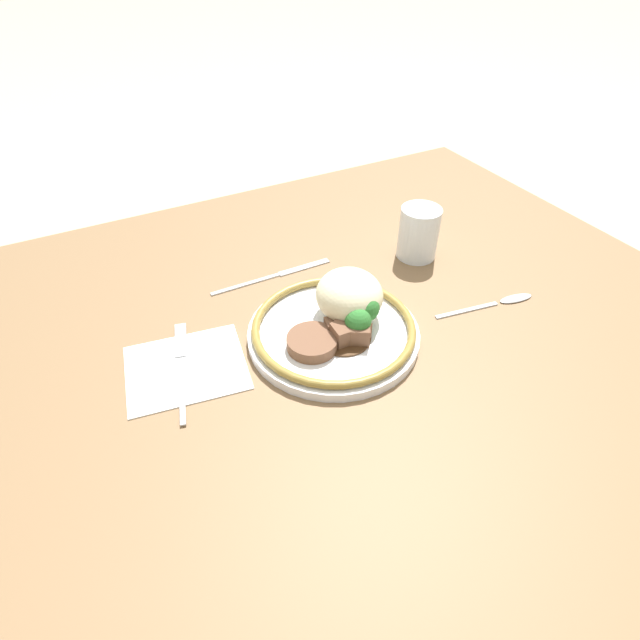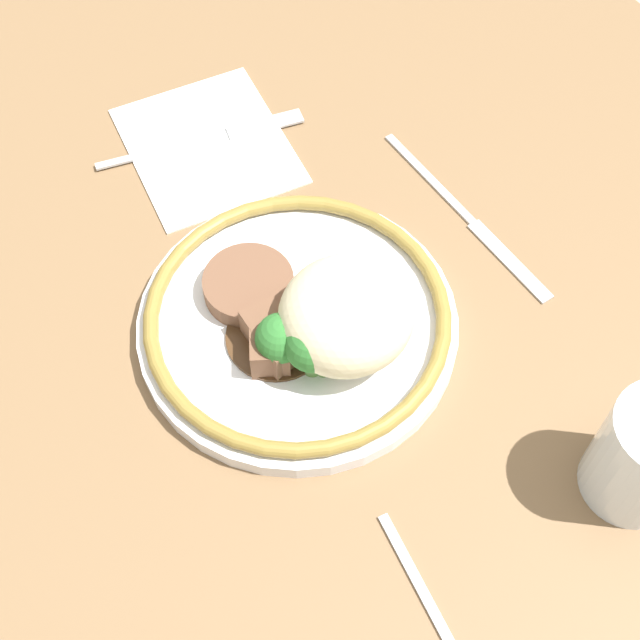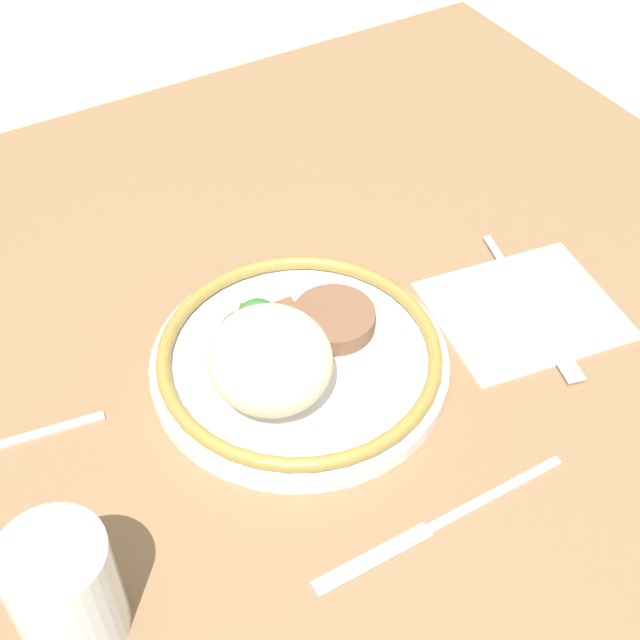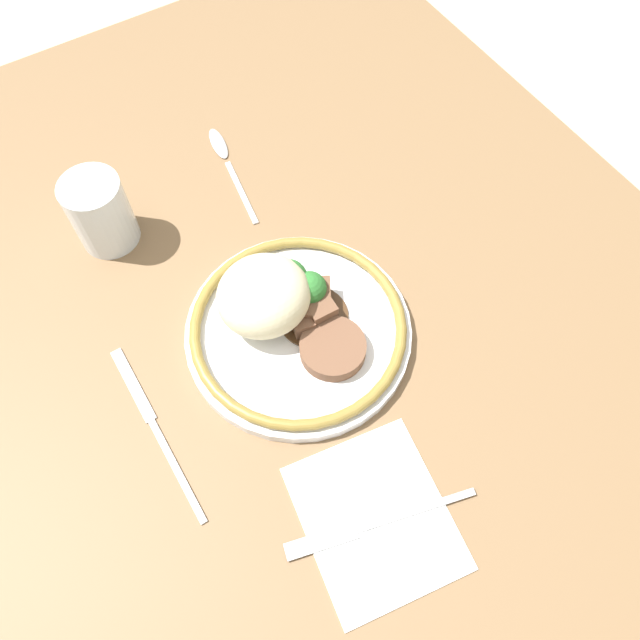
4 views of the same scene
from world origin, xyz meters
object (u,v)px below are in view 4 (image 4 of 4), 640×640
at_px(knife, 153,423).
at_px(spoon, 224,155).
at_px(plate, 291,317).
at_px(juice_glass, 102,215).
at_px(fork, 363,528).

relative_size(knife, spoon, 1.27).
distance_m(knife, spoon, 0.37).
distance_m(plate, juice_glass, 0.25).
bearing_deg(fork, spoon, -87.79).
relative_size(plate, spoon, 1.44).
xyz_separation_m(fork, knife, (0.20, 0.12, -0.00)).
bearing_deg(knife, spoon, -39.06).
height_order(plate, knife, plate).
bearing_deg(spoon, plate, 177.06).
height_order(fork, spoon, same).
bearing_deg(plate, juice_glass, 28.13).
bearing_deg(plate, fork, 166.52).
distance_m(juice_glass, spoon, 0.18).
relative_size(fork, knife, 0.86).
bearing_deg(plate, knife, 95.92).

